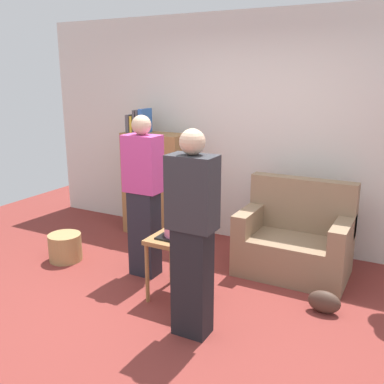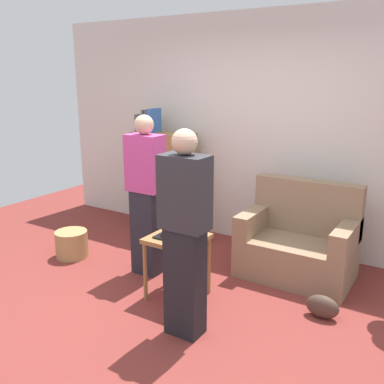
{
  "view_description": "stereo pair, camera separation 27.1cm",
  "coord_description": "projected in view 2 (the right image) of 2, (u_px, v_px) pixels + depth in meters",
  "views": [
    {
      "loc": [
        1.73,
        -2.83,
        2.0
      ],
      "look_at": [
        -0.09,
        0.58,
        0.95
      ],
      "focal_mm": 40.73,
      "sensor_mm": 36.0,
      "label": 1
    },
    {
      "loc": [
        1.97,
        -2.7,
        2.0
      ],
      "look_at": [
        -0.09,
        0.58,
        0.95
      ],
      "focal_mm": 40.73,
      "sensor_mm": 36.0,
      "label": 2
    }
  ],
  "objects": [
    {
      "name": "ground_plane",
      "position": [
        165.0,
        315.0,
        3.74
      ],
      "size": [
        8.0,
        8.0,
        0.0
      ],
      "primitive_type": "plane",
      "color": "maroon"
    },
    {
      "name": "wall_back",
      "position": [
        266.0,
        132.0,
        5.06
      ],
      "size": [
        6.0,
        0.1,
        2.7
      ],
      "primitive_type": "cube",
      "color": "silver",
      "rests_on": "ground_plane"
    },
    {
      "name": "couch",
      "position": [
        298.0,
        244.0,
        4.41
      ],
      "size": [
        1.1,
        0.7,
        0.96
      ],
      "color": "#8C7054",
      "rests_on": "ground_plane"
    },
    {
      "name": "bookshelf",
      "position": [
        163.0,
        182.0,
        5.54
      ],
      "size": [
        0.8,
        0.36,
        1.59
      ],
      "color": "olive",
      "rests_on": "ground_plane"
    },
    {
      "name": "side_table",
      "position": [
        177.0,
        246.0,
        3.93
      ],
      "size": [
        0.48,
        0.48,
        0.59
      ],
      "color": "olive",
      "rests_on": "ground_plane"
    },
    {
      "name": "birthday_cake",
      "position": [
        177.0,
        231.0,
        3.89
      ],
      "size": [
        0.32,
        0.32,
        0.17
      ],
      "color": "black",
      "rests_on": "side_table"
    },
    {
      "name": "person_blowing_candles",
      "position": [
        146.0,
        195.0,
        4.34
      ],
      "size": [
        0.36,
        0.22,
        1.63
      ],
      "rotation": [
        0.0,
        0.0,
        -0.15
      ],
      "color": "#23232D",
      "rests_on": "ground_plane"
    },
    {
      "name": "person_holding_cake",
      "position": [
        185.0,
        235.0,
        3.28
      ],
      "size": [
        0.36,
        0.22,
        1.63
      ],
      "rotation": [
        0.0,
        0.0,
        3.15
      ],
      "color": "black",
      "rests_on": "ground_plane"
    },
    {
      "name": "wicker_basket",
      "position": [
        72.0,
        244.0,
        4.91
      ],
      "size": [
        0.36,
        0.36,
        0.3
      ],
      "primitive_type": "cylinder",
      "color": "#A88451",
      "rests_on": "ground_plane"
    },
    {
      "name": "handbag",
      "position": [
        322.0,
        307.0,
        3.68
      ],
      "size": [
        0.28,
        0.14,
        0.2
      ],
      "primitive_type": "ellipsoid",
      "color": "#473328",
      "rests_on": "ground_plane"
    }
  ]
}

